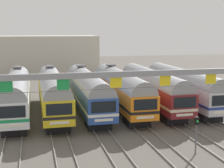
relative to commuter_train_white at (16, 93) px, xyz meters
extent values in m
plane|color=#5B564F|center=(9.98, 0.00, -2.69)|extent=(160.00, 160.00, 0.00)
cube|color=gray|center=(-0.72, 17.00, -2.61)|extent=(0.07, 70.00, 0.15)
cube|color=gray|center=(0.72, 17.00, -2.61)|extent=(0.07, 70.00, 0.15)
cube|color=gray|center=(3.27, 17.00, -2.61)|extent=(0.07, 70.00, 0.15)
cube|color=gray|center=(4.71, 17.00, -2.61)|extent=(0.07, 70.00, 0.15)
cube|color=gray|center=(7.26, 17.00, -2.61)|extent=(0.07, 70.00, 0.15)
cube|color=gray|center=(8.70, 17.00, -2.61)|extent=(0.07, 70.00, 0.15)
cube|color=gray|center=(11.25, 17.00, -2.61)|extent=(0.07, 70.00, 0.15)
cube|color=gray|center=(12.69, 17.00, -2.61)|extent=(0.07, 70.00, 0.15)
cube|color=gray|center=(15.24, 17.00, -2.61)|extent=(0.07, 70.00, 0.15)
cube|color=gray|center=(16.68, 17.00, -2.61)|extent=(0.07, 70.00, 0.15)
cube|color=gray|center=(19.23, 17.00, -2.61)|extent=(0.07, 70.00, 0.15)
cube|color=gray|center=(20.67, 17.00, -2.61)|extent=(0.07, 70.00, 0.15)
cube|color=white|center=(0.00, 0.00, -0.46)|extent=(2.85, 18.00, 2.35)
cube|color=#198C4C|center=(0.00, 0.00, -0.82)|extent=(2.88, 18.02, 0.28)
cylinder|color=gray|center=(0.00, 0.00, 0.71)|extent=(2.74, 17.64, 2.74)
cube|color=black|center=(0.00, -9.02, 0.01)|extent=(2.28, 0.06, 1.03)
cube|color=silver|center=(0.00, -9.02, -1.21)|extent=(1.71, 0.05, 0.24)
cube|color=black|center=(0.00, -6.30, -2.16)|extent=(2.28, 2.60, 1.05)
cube|color=black|center=(0.00, 6.30, -2.16)|extent=(2.28, 2.60, 1.05)
cube|color=#4C4C51|center=(0.00, 5.04, 2.26)|extent=(1.10, 1.10, 0.20)
cube|color=gold|center=(3.99, 0.00, -0.46)|extent=(2.85, 18.00, 2.35)
cube|color=black|center=(3.99, 0.00, -0.82)|extent=(2.88, 18.02, 0.28)
cylinder|color=gray|center=(3.99, 0.00, 0.71)|extent=(2.74, 17.64, 2.74)
cube|color=black|center=(3.99, -9.02, 0.01)|extent=(2.28, 0.06, 1.03)
cube|color=silver|center=(3.99, -9.02, -1.21)|extent=(1.71, 0.05, 0.24)
cube|color=black|center=(3.99, -6.30, -2.16)|extent=(2.28, 2.60, 1.05)
cube|color=black|center=(3.99, 6.30, -2.16)|extent=(2.28, 2.60, 1.05)
cube|color=#4C4C51|center=(3.99, 5.04, 2.26)|extent=(1.10, 1.10, 0.20)
cube|color=#284C9E|center=(7.98, 0.00, -0.46)|extent=(2.85, 18.00, 2.35)
cube|color=white|center=(7.98, 0.00, -0.82)|extent=(2.88, 18.02, 0.28)
cylinder|color=gray|center=(7.98, 0.00, 0.71)|extent=(2.74, 17.64, 2.74)
cube|color=black|center=(7.98, -9.02, 0.01)|extent=(2.28, 0.06, 1.03)
cube|color=silver|center=(7.98, -9.02, -1.21)|extent=(1.71, 0.05, 0.24)
cube|color=black|center=(7.98, -6.30, -2.16)|extent=(2.28, 2.60, 1.05)
cube|color=black|center=(7.98, 6.30, -2.16)|extent=(2.28, 2.60, 1.05)
cube|color=#4C4C51|center=(7.98, 5.04, 2.26)|extent=(1.10, 1.10, 0.20)
cube|color=orange|center=(11.97, 0.00, -0.46)|extent=(2.85, 18.00, 2.35)
cube|color=black|center=(11.97, 0.00, -0.82)|extent=(2.88, 18.02, 0.28)
cylinder|color=gray|center=(11.97, 0.00, 0.71)|extent=(2.74, 17.64, 2.74)
cube|color=black|center=(11.97, -9.02, 0.01)|extent=(2.28, 0.06, 1.03)
cube|color=silver|center=(11.97, -9.02, -1.21)|extent=(1.71, 0.05, 0.24)
cube|color=black|center=(11.97, -6.30, -2.16)|extent=(2.28, 2.60, 1.05)
cube|color=black|center=(11.97, 6.30, -2.16)|extent=(2.28, 2.60, 1.05)
cube|color=#4C4C51|center=(11.97, 5.04, 2.26)|extent=(1.10, 1.10, 0.20)
cube|color=maroon|center=(15.96, 0.00, -0.46)|extent=(2.85, 18.00, 2.35)
cube|color=beige|center=(15.96, 0.00, -0.82)|extent=(2.88, 18.02, 0.28)
cylinder|color=gray|center=(15.96, 0.00, 0.71)|extent=(2.74, 17.64, 2.74)
cube|color=black|center=(15.96, -9.02, 0.01)|extent=(2.28, 0.06, 1.03)
cube|color=silver|center=(15.96, -9.02, -1.21)|extent=(1.71, 0.05, 0.24)
cube|color=black|center=(15.96, -6.30, -2.16)|extent=(2.28, 2.60, 1.05)
cube|color=black|center=(15.96, 6.30, -2.16)|extent=(2.28, 2.60, 1.05)
cube|color=silver|center=(19.95, 0.00, -0.46)|extent=(2.85, 18.00, 2.35)
cube|color=navy|center=(19.95, 0.00, -0.82)|extent=(2.88, 18.02, 0.28)
cylinder|color=gray|center=(19.95, 0.00, 0.71)|extent=(2.74, 17.64, 2.74)
cube|color=black|center=(19.95, -9.02, 0.01)|extent=(2.28, 0.06, 1.03)
cube|color=silver|center=(19.95, -9.02, -1.21)|extent=(1.71, 0.05, 0.24)
cube|color=black|center=(19.95, -6.30, -2.16)|extent=(2.28, 2.60, 1.05)
cube|color=black|center=(19.95, 6.30, -2.16)|extent=(2.28, 2.60, 1.05)
cube|color=gray|center=(9.98, -13.50, 3.56)|extent=(24.75, 0.32, 0.44)
cube|color=#198C3F|center=(0.00, -13.50, 2.94)|extent=(0.90, 0.08, 0.80)
cube|color=#198C3F|center=(3.99, -13.50, 2.94)|extent=(0.90, 0.08, 0.80)
cube|color=yellow|center=(7.98, -13.50, 2.94)|extent=(0.90, 0.08, 0.80)
cube|color=yellow|center=(11.97, -13.50, 2.94)|extent=(0.90, 0.08, 0.80)
cube|color=yellow|center=(15.96, -13.50, 2.94)|extent=(0.90, 0.08, 0.80)
cylinder|color=#3F382D|center=(9.98, -13.50, 2.46)|extent=(24.75, 0.03, 0.03)
cylinder|color=#59595E|center=(13.97, -15.16, -1.17)|extent=(0.12, 0.12, 3.03)
cube|color=black|center=(13.97, -15.16, -0.01)|extent=(0.28, 0.24, 0.60)
sphere|color=green|center=(13.97, -15.30, -0.01)|extent=(0.18, 0.18, 0.18)
cube|color=beige|center=(4.10, 41.79, 1.39)|extent=(25.43, 10.00, 8.15)
camera|label=1|loc=(1.88, -37.67, 6.92)|focal=53.38mm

